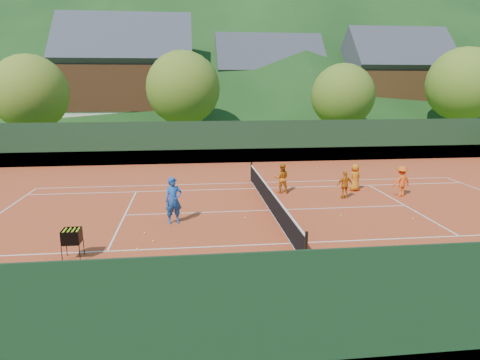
{
  "coord_description": "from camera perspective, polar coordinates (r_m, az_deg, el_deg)",
  "views": [
    {
      "loc": [
        -3.5,
        -18.17,
        5.58
      ],
      "look_at": [
        -1.37,
        0.0,
        1.45
      ],
      "focal_mm": 32.0,
      "sensor_mm": 36.0,
      "label": 1
    }
  ],
  "objects": [
    {
      "name": "tennis_ball_13",
      "position": [
        18.92,
        13.28,
        -4.61
      ],
      "size": [
        0.07,
        0.07,
        0.07
      ],
      "primitive_type": "sphere",
      "color": "#E0F629",
      "rests_on": "clay_court"
    },
    {
      "name": "chalet_right",
      "position": [
        53.59,
        19.76,
        11.66
      ],
      "size": [
        11.5,
        8.82,
        11.91
      ],
      "color": "beige",
      "rests_on": "ground"
    },
    {
      "name": "tennis_ball_9",
      "position": [
        19.39,
        22.11,
        -4.8
      ],
      "size": [
        0.07,
        0.07,
        0.07
      ],
      "primitive_type": "sphere",
      "color": "#E0F629",
      "rests_on": "clay_court"
    },
    {
      "name": "perimeter_fence",
      "position": [
        19.0,
        4.11,
        -0.43
      ],
      "size": [
        40.4,
        24.24,
        3.0
      ],
      "color": "#15301B",
      "rests_on": "clay_court"
    },
    {
      "name": "chalet_mid",
      "position": [
        53.03,
        3.73,
        12.07
      ],
      "size": [
        12.65,
        8.82,
        11.45
      ],
      "color": "beige",
      "rests_on": "ground"
    },
    {
      "name": "tree_b",
      "position": [
        38.17,
        -7.59,
        12.05
      ],
      "size": [
        6.4,
        6.4,
        8.4
      ],
      "color": "#402A19",
      "rests_on": "ground"
    },
    {
      "name": "chalet_left",
      "position": [
        48.6,
        -14.71,
        12.41
      ],
      "size": [
        13.8,
        9.93,
        12.92
      ],
      "color": "beige",
      "rests_on": "ground"
    },
    {
      "name": "ball_hopper",
      "position": [
        14.88,
        -21.52,
        -7.07
      ],
      "size": [
        0.57,
        0.57,
        1.0
      ],
      "color": "black",
      "rests_on": "clay_court"
    },
    {
      "name": "tree_d",
      "position": [
        45.9,
        27.65,
        11.24
      ],
      "size": [
        6.8,
        6.8,
        8.93
      ],
      "color": "#422B1A",
      "rests_on": "ground"
    },
    {
      "name": "tennis_ball_16",
      "position": [
        18.07,
        0.71,
        -5.08
      ],
      "size": [
        0.07,
        0.07,
        0.07
      ],
      "primitive_type": "sphere",
      "color": "#E0F629",
      "rests_on": "clay_court"
    },
    {
      "name": "tennis_ball_8",
      "position": [
        12.02,
        -5.17,
        -14.71
      ],
      "size": [
        0.07,
        0.07,
        0.07
      ],
      "primitive_type": "sphere",
      "color": "#E0F629",
      "rests_on": "clay_court"
    },
    {
      "name": "tennis_ball_4",
      "position": [
        11.62,
        -24.52,
        -16.93
      ],
      "size": [
        0.07,
        0.07,
        0.07
      ],
      "primitive_type": "sphere",
      "color": "#E0F629",
      "rests_on": "clay_court"
    },
    {
      "name": "tennis_ball_17",
      "position": [
        12.49,
        9.05,
        -13.72
      ],
      "size": [
        0.07,
        0.07,
        0.07
      ],
      "primitive_type": "sphere",
      "color": "#E0F629",
      "rests_on": "clay_court"
    },
    {
      "name": "student_d",
      "position": [
        22.9,
        20.72,
        -0.15
      ],
      "size": [
        1.13,
        0.83,
        1.56
      ],
      "primitive_type": "imported",
      "rotation": [
        0.0,
        0.0,
        3.41
      ],
      "color": "#FF5A16",
      "rests_on": "clay_court"
    },
    {
      "name": "clay_court",
      "position": [
        19.32,
        4.06,
        -4.06
      ],
      "size": [
        40.0,
        24.0,
        0.02
      ],
      "primitive_type": "cube",
      "color": "#B53F1D",
      "rests_on": "ground"
    },
    {
      "name": "student_a",
      "position": [
        22.23,
        5.59,
        0.25
      ],
      "size": [
        0.85,
        0.71,
        1.56
      ],
      "primitive_type": "imported",
      "rotation": [
        0.0,
        0.0,
        2.97
      ],
      "color": "#CE6712",
      "rests_on": "clay_court"
    },
    {
      "name": "tennis_ball_0",
      "position": [
        10.66,
        3.4,
        -18.54
      ],
      "size": [
        0.07,
        0.07,
        0.07
      ],
      "primitive_type": "sphere",
      "color": "#E0F629",
      "rests_on": "clay_court"
    },
    {
      "name": "tennis_ball_7",
      "position": [
        13.43,
        -24.69,
        -12.82
      ],
      "size": [
        0.07,
        0.07,
        0.07
      ],
      "primitive_type": "sphere",
      "color": "#E0F629",
      "rests_on": "clay_court"
    },
    {
      "name": "tennis_ball_3",
      "position": [
        15.83,
        -11.47,
        -7.97
      ],
      "size": [
        0.07,
        0.07,
        0.07
      ],
      "primitive_type": "sphere",
      "color": "#E0F629",
      "rests_on": "clay_court"
    },
    {
      "name": "student_b",
      "position": [
        21.67,
        13.82,
        -0.62
      ],
      "size": [
        0.85,
        0.45,
        1.39
      ],
      "primitive_type": "imported",
      "rotation": [
        0.0,
        0.0,
        3.29
      ],
      "color": "orange",
      "rests_on": "clay_court"
    },
    {
      "name": "tennis_ball_6",
      "position": [
        15.23,
        -13.52,
        -8.92
      ],
      "size": [
        0.07,
        0.07,
        0.07
      ],
      "primitive_type": "sphere",
      "color": "#E0F629",
      "rests_on": "clay_court"
    },
    {
      "name": "tennis_ball_5",
      "position": [
        12.56,
        5.36,
        -13.44
      ],
      "size": [
        0.07,
        0.07,
        0.07
      ],
      "primitive_type": "sphere",
      "color": "#E0F629",
      "rests_on": "clay_court"
    },
    {
      "name": "tennis_ball_10",
      "position": [
        12.71,
        -18.61,
        -13.77
      ],
      "size": [
        0.07,
        0.07,
        0.07
      ],
      "primitive_type": "sphere",
      "color": "#E0F629",
      "rests_on": "clay_court"
    },
    {
      "name": "ground",
      "position": [
        19.32,
        4.05,
        -4.09
      ],
      "size": [
        400.0,
        400.0,
        0.0
      ],
      "primitive_type": "plane",
      "color": "#31541A",
      "rests_on": "ground"
    },
    {
      "name": "tree_c",
      "position": [
        39.55,
        13.53,
        10.89
      ],
      "size": [
        5.6,
        5.6,
        7.35
      ],
      "color": "#402A19",
      "rests_on": "ground"
    },
    {
      "name": "tennis_ball_15",
      "position": [
        13.91,
        -23.25,
        -11.79
      ],
      "size": [
        0.07,
        0.07,
        0.07
      ],
      "primitive_type": "sphere",
      "color": "#E0F629",
      "rests_on": "clay_court"
    },
    {
      "name": "student_c",
      "position": [
        23.35,
        15.07,
        0.33
      ],
      "size": [
        0.81,
        0.66,
        1.44
      ],
      "primitive_type": "imported",
      "rotation": [
        0.0,
        0.0,
        3.47
      ],
      "color": "orange",
      "rests_on": "clay_court"
    },
    {
      "name": "coach",
      "position": [
        17.46,
        -8.86,
        -2.72
      ],
      "size": [
        0.8,
        0.64,
        1.91
      ],
      "primitive_type": "imported",
      "rotation": [
        0.0,
        0.0,
        0.29
      ],
      "color": "#194BA5",
      "rests_on": "clay_court"
    },
    {
      "name": "court_lines",
      "position": [
        19.32,
        4.06,
        -4.02
      ],
      "size": [
        23.83,
        11.03,
        0.0
      ],
      "color": "white",
      "rests_on": "clay_court"
    },
    {
      "name": "tree_a",
      "position": [
        38.27,
        -26.2,
        10.39
      ],
      "size": [
        6.0,
        6.0,
        7.88
      ],
      "color": "#3D2618",
      "rests_on": "ground"
    },
    {
      "name": "tennis_ball_11",
      "position": [
        16.69,
        -12.59,
        -6.94
      ],
      "size": [
        0.07,
        0.07,
        0.07
      ],
      "primitive_type": "sphere",
      "color": "#E0F629",
      "rests_on": "clay_court"
    },
    {
      "name": "tennis_ball_2",
      "position": [
        13.11,
        -17.02,
        -12.81
      ],
      "size": [
        0.07,
        0.07,
        0.07
      ],
      "primitive_type": "sphere",
      "color": "#E0F629",
      "rests_on": "clay_court"
    },
    {
      "name": "tennis_net",
      "position": [
        19.18,
        4.08,
        -2.6
      ],
      "size": [
        0.1,
        12.07,
        1.1
      ],
      "color": "black",
      "rests_on": "clay_court"
    }
  ]
}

